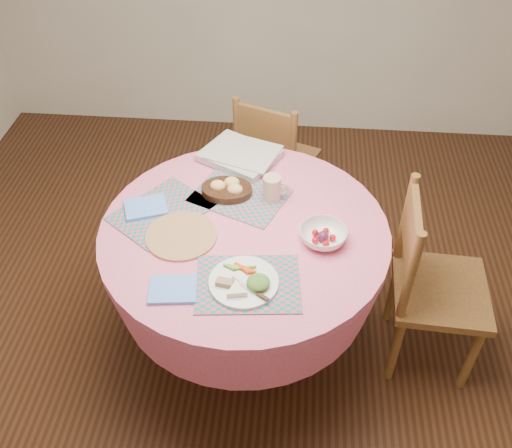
# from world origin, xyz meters

# --- Properties ---
(ground) EXTENTS (4.00, 4.00, 0.00)m
(ground) POSITION_xyz_m (0.00, 0.00, 0.00)
(ground) COLOR #331C0F
(ground) RESTS_ON ground
(room_envelope) EXTENTS (4.01, 4.01, 2.71)m
(room_envelope) POSITION_xyz_m (0.00, 0.00, 1.71)
(room_envelope) COLOR silver
(room_envelope) RESTS_ON ground
(dining_table) EXTENTS (1.24, 1.24, 0.75)m
(dining_table) POSITION_xyz_m (0.00, 0.00, 0.56)
(dining_table) COLOR pink
(dining_table) RESTS_ON ground
(chair_right) EXTENTS (0.44, 0.46, 0.94)m
(chair_right) POSITION_xyz_m (0.83, -0.01, 0.49)
(chair_right) COLOR brown
(chair_right) RESTS_ON ground
(chair_back) EXTENTS (0.52, 0.51, 0.88)m
(chair_back) POSITION_xyz_m (0.07, 0.91, 0.46)
(chair_back) COLOR brown
(chair_back) RESTS_ON ground
(placemat_front) EXTENTS (0.43, 0.34, 0.01)m
(placemat_front) POSITION_xyz_m (0.05, -0.31, 0.75)
(placemat_front) COLOR #157B7A
(placemat_front) RESTS_ON dining_table
(placemat_left) EXTENTS (0.48, 0.50, 0.01)m
(placemat_left) POSITION_xyz_m (-0.37, 0.07, 0.75)
(placemat_left) COLOR #157B7A
(placemat_left) RESTS_ON dining_table
(placemat_back) EXTENTS (0.49, 0.43, 0.01)m
(placemat_back) POSITION_xyz_m (-0.04, 0.21, 0.75)
(placemat_back) COLOR #157B7A
(placemat_back) RESTS_ON dining_table
(wicker_trivet) EXTENTS (0.30, 0.30, 0.01)m
(wicker_trivet) POSITION_xyz_m (-0.26, -0.07, 0.76)
(wicker_trivet) COLOR #976841
(wicker_trivet) RESTS_ON dining_table
(napkin_near) EXTENTS (0.20, 0.16, 0.01)m
(napkin_near) POSITION_xyz_m (-0.23, -0.37, 0.76)
(napkin_near) COLOR #5E90F2
(napkin_near) RESTS_ON dining_table
(napkin_far) EXTENTS (0.22, 0.19, 0.01)m
(napkin_far) POSITION_xyz_m (-0.44, 0.08, 0.76)
(napkin_far) COLOR #5E90F2
(napkin_far) RESTS_ON placemat_left
(dinner_plate) EXTENTS (0.27, 0.27, 0.05)m
(dinner_plate) POSITION_xyz_m (0.04, -0.32, 0.77)
(dinner_plate) COLOR white
(dinner_plate) RESTS_ON placemat_front
(bread_bowl) EXTENTS (0.23, 0.23, 0.08)m
(bread_bowl) POSITION_xyz_m (-0.10, 0.22, 0.78)
(bread_bowl) COLOR black
(bread_bowl) RESTS_ON placemat_back
(latte_mug) EXTENTS (0.12, 0.08, 0.12)m
(latte_mug) POSITION_xyz_m (0.11, 0.20, 0.81)
(latte_mug) COLOR tan
(latte_mug) RESTS_ON placemat_back
(fruit_bowl) EXTENTS (0.24, 0.24, 0.06)m
(fruit_bowl) POSITION_xyz_m (0.33, -0.05, 0.78)
(fruit_bowl) COLOR white
(fruit_bowl) RESTS_ON dining_table
(newspaper_stack) EXTENTS (0.43, 0.40, 0.04)m
(newspaper_stack) POSITION_xyz_m (-0.07, 0.49, 0.78)
(newspaper_stack) COLOR silver
(newspaper_stack) RESTS_ON dining_table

